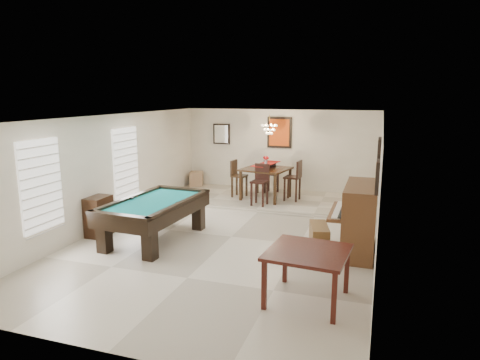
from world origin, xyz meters
The scene contains 26 objects.
ground_plane centered at (0.00, 0.00, -0.01)m, with size 6.00×9.00×0.02m, color beige.
wall_back centered at (0.00, 4.50, 1.30)m, with size 6.00×0.04×2.60m, color silver.
wall_front centered at (0.00, -4.50, 1.30)m, with size 6.00×0.04×2.60m, color silver.
wall_left centered at (-3.00, 0.00, 1.30)m, with size 0.04×9.00×2.60m, color silver.
wall_right centered at (3.00, 0.00, 1.30)m, with size 0.04×9.00×2.60m, color silver.
ceiling centered at (0.00, 0.00, 2.60)m, with size 6.00×9.00×0.04m, color white.
dining_step centered at (0.00, 3.25, 0.06)m, with size 6.00×2.50×0.12m, color beige.
window_left_front centered at (-2.97, -2.20, 1.40)m, with size 0.06×1.00×1.70m, color white.
window_left_rear centered at (-2.97, 0.60, 1.40)m, with size 0.06×1.00×1.70m, color white.
pool_table centered at (-1.48, -0.69, 0.42)m, with size 1.36×2.52×0.84m, color black, non-canonical shape.
square_table centered at (2.05, -2.41, 0.40)m, with size 1.15×1.15×0.80m, color #37130D, non-canonical shape.
upright_piano centered at (2.52, -0.07, 0.68)m, with size 0.91×1.63×1.35m, color brown, non-canonical shape.
piano_bench centered at (1.91, -0.10, 0.24)m, with size 0.33×0.86×0.48m, color brown.
apothecary_chest centered at (-2.78, -0.83, 0.44)m, with size 0.39×0.59×0.88m, color black.
dining_table centered at (-0.06, 3.13, 0.62)m, with size 1.21×1.21×1.00m, color black, non-canonical shape.
flower_vase centered at (-0.06, 3.13, 1.24)m, with size 0.13×0.13×0.22m, color #B00F12, non-canonical shape.
dining_chair_south centered at (-0.03, 2.37, 0.67)m, with size 0.41×0.41×1.10m, color black, non-canonical shape.
dining_chair_north centered at (-0.08, 3.89, 0.62)m, with size 0.37×0.37×1.01m, color black, non-canonical shape.
dining_chair_west centered at (-0.85, 3.10, 0.65)m, with size 0.40×0.40×1.07m, color black, non-canonical shape.
dining_chair_east centered at (0.69, 3.17, 0.69)m, with size 0.42×0.42×1.14m, color black, non-canonical shape.
corner_bench centered at (-2.66, 4.13, 0.35)m, with size 0.40×0.50×0.45m, color #A27A58.
chandelier centered at (0.00, 3.20, 2.20)m, with size 0.44×0.44×0.60m, color #FFE5B2, non-canonical shape.
back_painting centered at (0.00, 4.46, 1.90)m, with size 0.75×0.06×0.95m, color #D84C14.
back_mirror centered at (-1.90, 4.46, 1.80)m, with size 0.55×0.06×0.65m, color white.
right_picture_upper centered at (2.96, 0.30, 1.90)m, with size 0.06×0.55×0.65m, color slate.
right_picture_lower centered at (2.96, -1.00, 1.70)m, with size 0.06×0.45×0.55m, color gray.
Camera 1 is at (2.97, -8.40, 3.07)m, focal length 32.00 mm.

